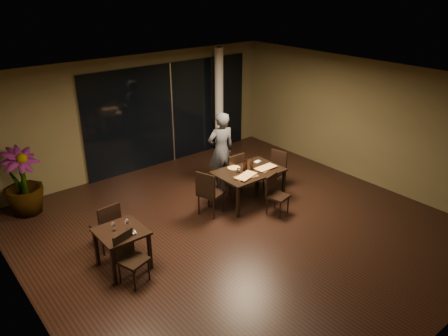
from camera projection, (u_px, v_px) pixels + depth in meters
ground at (238, 229)px, 8.95m from camera, size 8.00×8.00×0.00m
wall_back at (136, 114)px, 11.23m from camera, size 8.00×0.10×3.00m
wall_left at (16, 233)px, 6.02m from camera, size 0.10×8.00×3.00m
wall_right at (364, 121)px, 10.67m from camera, size 0.10×8.00×3.00m
ceiling at (240, 83)px, 7.73m from camera, size 8.00×8.00×0.04m
window_panel at (171, 113)px, 11.80m from camera, size 5.00×0.06×2.70m
column at (219, 102)px, 12.32m from camera, size 0.24×0.24×3.00m
main_table at (249, 174)px, 9.82m from camera, size 1.50×1.00×0.75m
side_table at (121, 237)px, 7.54m from camera, size 0.80×0.80×0.75m
chair_main_far at (233, 171)px, 10.28m from camera, size 0.46×0.46×0.98m
chair_main_near at (275, 192)px, 9.39m from camera, size 0.49×0.49×0.87m
chair_main_left at (209, 191)px, 9.25m from camera, size 0.61×0.61×1.03m
chair_main_right at (276, 168)px, 10.52m from camera, size 0.51×0.51×0.93m
chair_side_far at (108, 224)px, 8.07m from camera, size 0.49×0.49×0.97m
chair_side_near at (129, 255)px, 7.25m from camera, size 0.52×0.52×0.90m
diner at (221, 150)px, 10.43m from camera, size 0.70×0.54×1.87m
potted_plant at (22, 182)px, 9.27m from camera, size 1.02×1.02×1.48m
pizza_board_left at (246, 177)px, 9.48m from camera, size 0.55×0.33×0.01m
pizza_board_right at (266, 168)px, 9.88m from camera, size 0.56×0.39×0.01m
oblong_pizza_left at (246, 176)px, 9.47m from camera, size 0.55×0.37×0.02m
oblong_pizza_right at (266, 168)px, 9.88m from camera, size 0.50×0.24×0.02m
round_pizza at (234, 168)px, 9.91m from camera, size 0.28×0.28×0.01m
bottle_a at (244, 165)px, 9.74m from camera, size 0.06×0.06×0.27m
bottle_b at (252, 164)px, 9.79m from camera, size 0.06×0.06×0.29m
bottle_c at (246, 163)px, 9.80m from camera, size 0.07×0.07×0.31m
tumbler_left at (238, 171)px, 9.68m from camera, size 0.08×0.08×0.09m
tumbler_right at (252, 164)px, 9.99m from camera, size 0.08×0.08×0.10m
napkin_near at (268, 165)px, 10.03m from camera, size 0.20×0.15×0.01m
napkin_far at (258, 161)px, 10.25m from camera, size 0.19×0.12×0.01m
wine_glass_a at (114, 227)px, 7.45m from camera, size 0.07×0.07×0.16m
wine_glass_b at (127, 224)px, 7.49m from camera, size 0.09×0.09×0.19m
side_napkin at (131, 233)px, 7.39m from camera, size 0.20×0.14×0.01m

